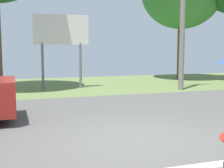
{
  "coord_description": "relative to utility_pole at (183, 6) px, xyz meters",
  "views": [
    {
      "loc": [
        -2.52,
        -6.08,
        1.99
      ],
      "look_at": [
        -0.23,
        1.0,
        1.1
      ],
      "focal_mm": 49.7,
      "sensor_mm": 36.0,
      "label": 1
    }
  ],
  "objects": [
    {
      "name": "ground_plane",
      "position": [
        -4.96,
        -3.66,
        -3.88
      ],
      "size": [
        40.0,
        22.0,
        0.2
      ],
      "color": "#565451"
    },
    {
      "name": "utility_pole",
      "position": [
        0.0,
        0.0,
        0.0
      ],
      "size": [
        1.8,
        0.24,
        7.31
      ],
      "color": "gray",
      "rests_on": "ground_plane"
    },
    {
      "name": "roadside_billboard",
      "position": [
        -5.22,
        2.09,
        -1.29
      ],
      "size": [
        2.6,
        0.12,
        3.5
      ],
      "color": "slate",
      "rests_on": "ground_plane"
    }
  ]
}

